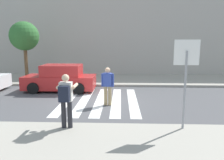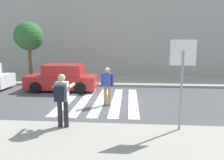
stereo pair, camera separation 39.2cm
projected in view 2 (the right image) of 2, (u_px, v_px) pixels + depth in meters
ground_plane at (100, 101)px, 10.59m from camera, size 120.00×120.00×0.00m
sidewalk_far at (111, 79)px, 16.47m from camera, size 60.00×4.80×0.14m
building_facade_far at (115, 35)px, 20.21m from camera, size 56.00×4.00×7.01m
crosswalk_stripe_0 at (69, 100)px, 10.91m from camera, size 0.44×5.20×0.01m
crosswalk_stripe_1 at (85, 100)px, 10.85m from camera, size 0.44×5.20×0.01m
crosswalk_stripe_2 at (101, 100)px, 10.79m from camera, size 0.44×5.20×0.01m
crosswalk_stripe_3 at (117, 101)px, 10.72m from camera, size 0.44×5.20×0.01m
crosswalk_stripe_4 at (133, 101)px, 10.66m from camera, size 0.44×5.20×0.01m
stop_sign at (182, 65)px, 6.51m from camera, size 0.76×0.08×2.77m
photographer_with_backpack at (62, 96)px, 6.85m from camera, size 0.58×0.84×1.72m
pedestrian_crossing at (107, 84)px, 9.82m from camera, size 0.58×0.28×1.72m
parked_car_red at (63, 78)px, 12.92m from camera, size 4.10×1.92×1.55m
street_tree_west at (29, 37)px, 15.45m from camera, size 2.02×2.02×4.13m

